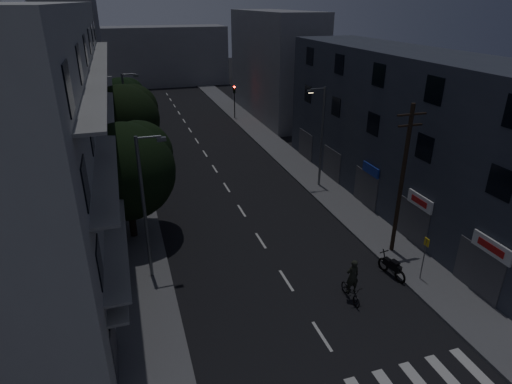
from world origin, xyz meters
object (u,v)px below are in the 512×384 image
bus_stop_sign (425,251)px  cyclist (351,287)px  motorcycle (392,267)px  utility_pole (402,178)px

bus_stop_sign → cyclist: 4.60m
bus_stop_sign → cyclist: size_ratio=1.06×
bus_stop_sign → motorcycle: bearing=143.9°
bus_stop_sign → cyclist: bearing=-176.3°
utility_pole → cyclist: 7.05m
utility_pole → motorcycle: (-1.47, -2.15, -4.33)m
utility_pole → motorcycle: utility_pole is taller
utility_pole → bus_stop_sign: 4.27m
bus_stop_sign → motorcycle: 2.05m
utility_pole → motorcycle: bearing=-124.4°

